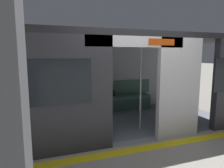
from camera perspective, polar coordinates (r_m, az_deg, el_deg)
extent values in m
plane|color=gray|center=(4.22, 6.42, -16.08)|extent=(60.00, 60.00, 0.00)
cube|color=yellow|center=(3.98, 8.39, -17.66)|extent=(8.00, 0.24, 0.01)
cube|color=silver|center=(4.42, 18.42, -1.24)|extent=(0.99, 0.12, 2.08)
cube|color=black|center=(4.38, 18.66, 1.96)|extent=(0.55, 0.02, 0.55)
cube|color=#2D2D33|center=(3.53, -21.49, -3.75)|extent=(2.70, 0.16, 2.08)
cube|color=black|center=(3.41, -14.94, 0.40)|extent=(1.10, 0.02, 0.76)
cube|color=silver|center=(3.85, 6.91, 11.81)|extent=(1.98, 0.16, 0.20)
cube|color=#BF3F0C|center=(4.02, 13.97, 11.48)|extent=(0.56, 0.02, 0.12)
cube|color=black|center=(5.07, 0.20, 12.84)|extent=(6.40, 2.79, 0.12)
cube|color=slate|center=(5.35, 0.18, -10.62)|extent=(6.08, 2.63, 0.01)
cube|color=silver|center=(6.35, -3.79, 1.99)|extent=(6.08, 0.10, 2.08)
cube|color=#4C7566|center=(6.34, -3.62, -1.31)|extent=(3.52, 0.06, 0.45)
cube|color=white|center=(5.07, 0.20, 11.83)|extent=(4.48, 0.16, 0.03)
cube|color=gray|center=(4.22, 6.42, -16.00)|extent=(0.99, 0.19, 0.01)
cube|color=#4C7566|center=(6.19, -3.03, -4.10)|extent=(3.19, 0.44, 0.09)
cube|color=#39574C|center=(6.05, -2.48, -6.59)|extent=(3.19, 0.04, 0.36)
cube|color=#D8CC4C|center=(6.09, -3.59, -1.47)|extent=(0.41, 0.27, 0.50)
sphere|color=#8C664C|center=(6.04, -3.62, 1.75)|extent=(0.21, 0.21, 0.21)
sphere|color=black|center=(6.05, -3.63, 2.11)|extent=(0.19, 0.19, 0.19)
cylinder|color=#D8CC4C|center=(6.09, -1.36, -1.17)|extent=(0.08, 0.08, 0.44)
cylinder|color=#D8CC4C|center=(6.03, -5.77, -1.30)|extent=(0.08, 0.08, 0.44)
cylinder|color=#2D2D38|center=(5.95, -2.46, -3.67)|extent=(0.19, 0.42, 0.14)
cylinder|color=#2D2D38|center=(5.93, -4.19, -3.73)|extent=(0.19, 0.42, 0.14)
cylinder|color=#2D2D38|center=(5.82, -2.15, -6.55)|extent=(0.10, 0.10, 0.41)
cylinder|color=#2D2D38|center=(5.79, -3.93, -6.63)|extent=(0.10, 0.10, 0.41)
cube|color=black|center=(5.83, -2.07, -8.74)|extent=(0.13, 0.23, 0.06)
cube|color=black|center=(5.80, -3.84, -8.82)|extent=(0.13, 0.23, 0.06)
cube|color=black|center=(6.24, -0.48, -2.76)|extent=(0.26, 0.14, 0.17)
cube|color=black|center=(6.17, -0.25, -2.96)|extent=(0.02, 0.01, 0.14)
cube|color=gold|center=(6.06, -7.04, -3.85)|extent=(0.23, 0.26, 0.03)
cylinder|color=silver|center=(4.25, -1.88, -1.30)|extent=(0.04, 0.04, 2.06)
cylinder|color=silver|center=(4.65, 8.17, -0.56)|extent=(0.04, 0.04, 2.06)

